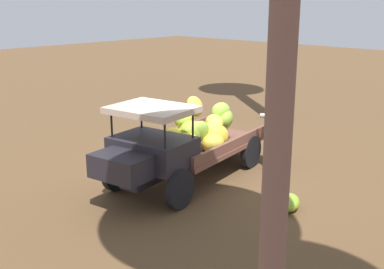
{
  "coord_description": "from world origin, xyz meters",
  "views": [
    {
      "loc": [
        7.52,
        6.93,
        3.79
      ],
      "look_at": [
        0.15,
        0.07,
        0.96
      ],
      "focal_mm": 45.11,
      "sensor_mm": 36.0,
      "label": 1
    }
  ],
  "objects_px": {
    "farmer": "(274,127)",
    "wooden_crate": "(231,144)",
    "truck": "(181,142)",
    "loose_banana_bunch": "(289,202)"
  },
  "relations": [
    {
      "from": "farmer",
      "to": "wooden_crate",
      "type": "xyz_separation_m",
      "value": [
        -0.32,
        -1.48,
        -0.77
      ]
    },
    {
      "from": "truck",
      "to": "loose_banana_bunch",
      "type": "relative_size",
      "value": 7.55
    },
    {
      "from": "truck",
      "to": "loose_banana_bunch",
      "type": "bearing_deg",
      "value": 90.74
    },
    {
      "from": "wooden_crate",
      "to": "loose_banana_bunch",
      "type": "height_order",
      "value": "wooden_crate"
    },
    {
      "from": "farmer",
      "to": "loose_banana_bunch",
      "type": "distance_m",
      "value": 2.43
    },
    {
      "from": "wooden_crate",
      "to": "loose_banana_bunch",
      "type": "xyz_separation_m",
      "value": [
        2.03,
        2.97,
        -0.09
      ]
    },
    {
      "from": "truck",
      "to": "farmer",
      "type": "relative_size",
      "value": 2.63
    },
    {
      "from": "loose_banana_bunch",
      "to": "farmer",
      "type": "bearing_deg",
      "value": -138.78
    },
    {
      "from": "farmer",
      "to": "wooden_crate",
      "type": "height_order",
      "value": "farmer"
    },
    {
      "from": "truck",
      "to": "loose_banana_bunch",
      "type": "distance_m",
      "value": 2.56
    }
  ]
}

